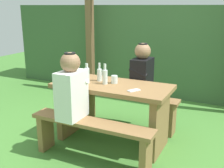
# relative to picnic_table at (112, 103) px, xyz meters

# --- Properties ---
(ground_plane) EXTENTS (12.00, 12.00, 0.00)m
(ground_plane) POSITION_rel_picnic_table_xyz_m (0.00, 0.00, -0.51)
(ground_plane) COLOR #468034
(hedge_backdrop) EXTENTS (6.40, 0.88, 1.66)m
(hedge_backdrop) POSITION_rel_picnic_table_xyz_m (0.00, 2.39, 0.32)
(hedge_backdrop) COLOR #3C5F37
(hedge_backdrop) RESTS_ON ground_plane
(pergola_post_left) EXTENTS (0.12, 0.12, 2.20)m
(pergola_post_left) POSITION_rel_picnic_table_xyz_m (-1.29, 1.69, 0.60)
(pergola_post_left) COLOR brown
(pergola_post_left) RESTS_ON ground_plane
(picnic_table) EXTENTS (1.40, 0.64, 0.74)m
(picnic_table) POSITION_rel_picnic_table_xyz_m (0.00, 0.00, 0.00)
(picnic_table) COLOR olive
(picnic_table) RESTS_ON ground_plane
(bench_near) EXTENTS (1.40, 0.24, 0.47)m
(bench_near) POSITION_rel_picnic_table_xyz_m (0.00, -0.51, -0.17)
(bench_near) COLOR olive
(bench_near) RESTS_ON ground_plane
(bench_far) EXTENTS (1.40, 0.24, 0.47)m
(bench_far) POSITION_rel_picnic_table_xyz_m (0.00, 0.51, -0.17)
(bench_far) COLOR olive
(bench_far) RESTS_ON ground_plane
(person_white_shirt) EXTENTS (0.25, 0.35, 0.72)m
(person_white_shirt) POSITION_rel_picnic_table_xyz_m (-0.23, -0.51, 0.29)
(person_white_shirt) COLOR white
(person_white_shirt) RESTS_ON bench_near
(person_black_coat) EXTENTS (0.25, 0.35, 0.72)m
(person_black_coat) POSITION_rel_picnic_table_xyz_m (0.19, 0.51, 0.29)
(person_black_coat) COLOR black
(person_black_coat) RESTS_ON bench_far
(drinking_glass) EXTENTS (0.08, 0.08, 0.10)m
(drinking_glass) POSITION_rel_picnic_table_xyz_m (0.01, 0.05, 0.29)
(drinking_glass) COLOR silver
(drinking_glass) RESTS_ON picnic_table
(bottle_left) EXTENTS (0.06, 0.06, 0.24)m
(bottle_left) POSITION_rel_picnic_table_xyz_m (-0.08, -0.03, 0.34)
(bottle_left) COLOR silver
(bottle_left) RESTS_ON picnic_table
(bottle_right) EXTENTS (0.06, 0.06, 0.23)m
(bottle_right) POSITION_rel_picnic_table_xyz_m (-0.20, 0.07, 0.32)
(bottle_right) COLOR silver
(bottle_right) RESTS_ON picnic_table
(bottle_center) EXTENTS (0.06, 0.06, 0.24)m
(bottle_center) POSITION_rel_picnic_table_xyz_m (-0.29, -0.09, 0.34)
(bottle_center) COLOR silver
(bottle_center) RESTS_ON picnic_table
(cell_phone) EXTENTS (0.13, 0.16, 0.01)m
(cell_phone) POSITION_rel_picnic_table_xyz_m (0.33, -0.13, 0.24)
(cell_phone) COLOR silver
(cell_phone) RESTS_ON picnic_table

